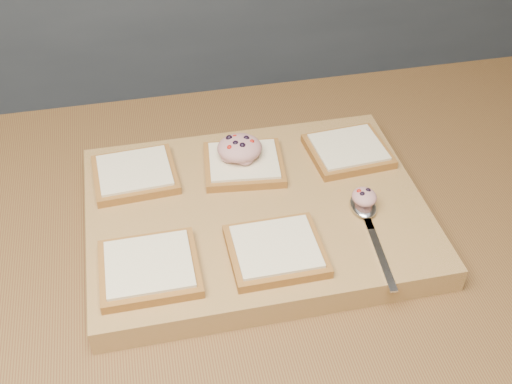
% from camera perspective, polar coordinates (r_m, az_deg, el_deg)
% --- Properties ---
extents(back_counter, '(3.60, 0.62, 0.94)m').
position_cam_1_polar(back_counter, '(2.28, -7.27, 13.29)').
color(back_counter, slate).
rests_on(back_counter, ground).
extents(cutting_board, '(0.46, 0.35, 0.04)m').
position_cam_1_polar(cutting_board, '(0.89, 0.00, -1.99)').
color(cutting_board, '#A87748').
rests_on(cutting_board, island_counter).
extents(bread_far_left, '(0.12, 0.11, 0.02)m').
position_cam_1_polar(bread_far_left, '(0.93, -10.71, 1.60)').
color(bread_far_left, '#995D27').
rests_on(bread_far_left, cutting_board).
extents(bread_far_center, '(0.12, 0.12, 0.02)m').
position_cam_1_polar(bread_far_center, '(0.93, -1.09, 2.52)').
color(bread_far_center, '#995D27').
rests_on(bread_far_center, cutting_board).
extents(bread_far_right, '(0.12, 0.11, 0.02)m').
position_cam_1_polar(bread_far_right, '(0.96, 8.19, 3.68)').
color(bread_far_right, '#995D27').
rests_on(bread_far_right, cutting_board).
extents(bread_near_left, '(0.12, 0.11, 0.02)m').
position_cam_1_polar(bread_near_left, '(0.79, -9.46, -6.66)').
color(bread_near_left, '#995D27').
rests_on(bread_near_left, cutting_board).
extents(bread_near_center, '(0.12, 0.11, 0.02)m').
position_cam_1_polar(bread_near_center, '(0.80, 1.78, -5.19)').
color(bread_near_center, '#995D27').
rests_on(bread_near_center, cutting_board).
extents(tuna_salad_dollop, '(0.06, 0.06, 0.03)m').
position_cam_1_polar(tuna_salad_dollop, '(0.92, -1.47, 3.96)').
color(tuna_salad_dollop, tan).
rests_on(tuna_salad_dollop, bread_far_center).
extents(spoon, '(0.04, 0.18, 0.01)m').
position_cam_1_polar(spoon, '(0.87, 9.70, -1.76)').
color(spoon, silver).
rests_on(spoon, cutting_board).
extents(spoon_salad, '(0.03, 0.04, 0.02)m').
position_cam_1_polar(spoon_salad, '(0.87, 9.60, -0.41)').
color(spoon_salad, tan).
rests_on(spoon_salad, spoon).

